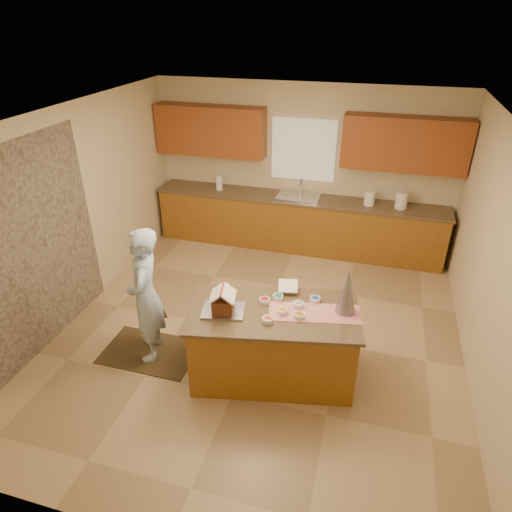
# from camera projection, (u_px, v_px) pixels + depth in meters

# --- Properties ---
(floor) EXTENTS (5.50, 5.50, 0.00)m
(floor) POSITION_uv_depth(u_px,v_px,m) (259.00, 331.00, 5.86)
(floor) COLOR tan
(floor) RESTS_ON ground
(ceiling) EXTENTS (5.50, 5.50, 0.00)m
(ceiling) POSITION_uv_depth(u_px,v_px,m) (260.00, 120.00, 4.55)
(ceiling) COLOR silver
(ceiling) RESTS_ON floor
(wall_back) EXTENTS (5.50, 5.50, 0.00)m
(wall_back) POSITION_uv_depth(u_px,v_px,m) (303.00, 167.00, 7.52)
(wall_back) COLOR beige
(wall_back) RESTS_ON floor
(wall_front) EXTENTS (5.50, 5.50, 0.00)m
(wall_front) POSITION_uv_depth(u_px,v_px,m) (147.00, 425.00, 2.89)
(wall_front) COLOR beige
(wall_front) RESTS_ON floor
(wall_left) EXTENTS (5.50, 5.50, 0.00)m
(wall_left) POSITION_uv_depth(u_px,v_px,m) (72.00, 215.00, 5.79)
(wall_left) COLOR beige
(wall_left) RESTS_ON floor
(wall_right) EXTENTS (5.50, 5.50, 0.00)m
(wall_right) POSITION_uv_depth(u_px,v_px,m) (495.00, 268.00, 4.61)
(wall_right) COLOR beige
(wall_right) RESTS_ON floor
(stone_accent) EXTENTS (0.00, 2.50, 2.50)m
(stone_accent) POSITION_uv_depth(u_px,v_px,m) (33.00, 251.00, 5.16)
(stone_accent) COLOR gray
(stone_accent) RESTS_ON wall_left
(window_curtain) EXTENTS (1.05, 0.03, 1.00)m
(window_curtain) POSITION_uv_depth(u_px,v_px,m) (303.00, 150.00, 7.35)
(window_curtain) COLOR white
(window_curtain) RESTS_ON wall_back
(back_counter_base) EXTENTS (4.80, 0.60, 0.88)m
(back_counter_base) POSITION_uv_depth(u_px,v_px,m) (297.00, 224.00, 7.71)
(back_counter_base) COLOR olive
(back_counter_base) RESTS_ON floor
(back_counter_top) EXTENTS (4.85, 0.63, 0.04)m
(back_counter_top) POSITION_uv_depth(u_px,v_px,m) (298.00, 199.00, 7.49)
(back_counter_top) COLOR brown
(back_counter_top) RESTS_ON back_counter_base
(upper_cabinet_left) EXTENTS (1.85, 0.35, 0.80)m
(upper_cabinet_left) POSITION_uv_depth(u_px,v_px,m) (210.00, 130.00, 7.47)
(upper_cabinet_left) COLOR #9B4821
(upper_cabinet_left) RESTS_ON wall_back
(upper_cabinet_right) EXTENTS (1.85, 0.35, 0.80)m
(upper_cabinet_right) POSITION_uv_depth(u_px,v_px,m) (405.00, 144.00, 6.74)
(upper_cabinet_right) COLOR #9B4821
(upper_cabinet_right) RESTS_ON wall_back
(sink) EXTENTS (0.70, 0.45, 0.12)m
(sink) POSITION_uv_depth(u_px,v_px,m) (298.00, 199.00, 7.49)
(sink) COLOR silver
(sink) RESTS_ON back_counter_top
(faucet) EXTENTS (0.03, 0.03, 0.28)m
(faucet) POSITION_uv_depth(u_px,v_px,m) (301.00, 186.00, 7.56)
(faucet) COLOR silver
(faucet) RESTS_ON back_counter_top
(island_base) EXTENTS (1.86, 1.18, 0.85)m
(island_base) POSITION_uv_depth(u_px,v_px,m) (273.00, 345.00, 4.98)
(island_base) COLOR olive
(island_base) RESTS_ON floor
(island_top) EXTENTS (1.95, 1.27, 0.04)m
(island_top) POSITION_uv_depth(u_px,v_px,m) (273.00, 313.00, 4.77)
(island_top) COLOR brown
(island_top) RESTS_ON island_base
(table_runner) EXTENTS (1.01, 0.52, 0.01)m
(table_runner) POSITION_uv_depth(u_px,v_px,m) (315.00, 313.00, 4.73)
(table_runner) COLOR red
(table_runner) RESTS_ON island_top
(baking_tray) EXTENTS (0.50, 0.41, 0.02)m
(baking_tray) POSITION_uv_depth(u_px,v_px,m) (223.00, 310.00, 4.75)
(baking_tray) COLOR silver
(baking_tray) RESTS_ON island_top
(cookbook) EXTENTS (0.24, 0.20, 0.09)m
(cookbook) POSITION_uv_depth(u_px,v_px,m) (288.00, 286.00, 5.02)
(cookbook) COLOR white
(cookbook) RESTS_ON island_top
(tinsel_tree) EXTENTS (0.25, 0.25, 0.53)m
(tinsel_tree) POSITION_uv_depth(u_px,v_px,m) (347.00, 291.00, 4.62)
(tinsel_tree) COLOR #B0B1BD
(tinsel_tree) RESTS_ON island_top
(rug) EXTENTS (1.12, 0.73, 0.01)m
(rug) POSITION_uv_depth(u_px,v_px,m) (150.00, 352.00, 5.50)
(rug) COLOR black
(rug) RESTS_ON floor
(boy) EXTENTS (0.57, 0.70, 1.65)m
(boy) POSITION_uv_depth(u_px,v_px,m) (146.00, 296.00, 5.09)
(boy) COLOR #AACAF2
(boy) RESTS_ON rug
(canister_a) EXTENTS (0.17, 0.17, 0.23)m
(canister_a) POSITION_uv_depth(u_px,v_px,m) (370.00, 198.00, 7.15)
(canister_a) COLOR white
(canister_a) RESTS_ON back_counter_top
(canister_b) EXTENTS (0.19, 0.19, 0.27)m
(canister_b) POSITION_uv_depth(u_px,v_px,m) (402.00, 200.00, 7.02)
(canister_b) COLOR white
(canister_b) RESTS_ON back_counter_top
(canister_c) EXTENTS (0.15, 0.15, 0.21)m
(canister_c) POSITION_uv_depth(u_px,v_px,m) (402.00, 202.00, 7.04)
(canister_c) COLOR white
(canister_c) RESTS_ON back_counter_top
(paper_towel) EXTENTS (0.11, 0.11, 0.25)m
(paper_towel) POSITION_uv_depth(u_px,v_px,m) (219.00, 183.00, 7.74)
(paper_towel) COLOR white
(paper_towel) RESTS_ON back_counter_top
(gingerbread_house) EXTENTS (0.31, 0.31, 0.27)m
(gingerbread_house) POSITION_uv_depth(u_px,v_px,m) (223.00, 302.00, 4.69)
(gingerbread_house) COLOR brown
(gingerbread_house) RESTS_ON baking_tray
(candy_bowls) EXTENTS (0.64, 0.61, 0.05)m
(candy_bowls) POSITION_uv_depth(u_px,v_px,m) (286.00, 307.00, 4.78)
(candy_bowls) COLOR gold
(candy_bowls) RESTS_ON island_top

